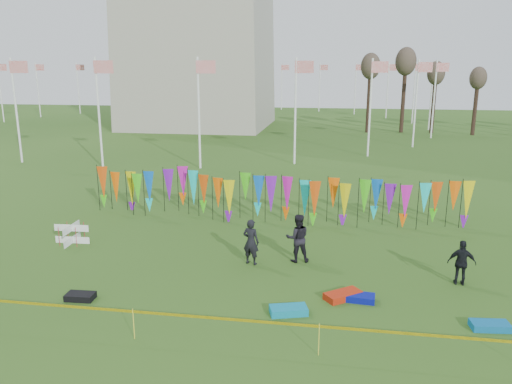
# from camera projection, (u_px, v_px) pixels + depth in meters

# --- Properties ---
(ground) EXTENTS (160.00, 160.00, 0.00)m
(ground) POSITION_uv_depth(u_px,v_px,m) (230.00, 301.00, 15.91)
(ground) COLOR #284C15
(ground) RESTS_ON ground
(flagpole_ring) EXTENTS (57.40, 56.16, 8.00)m
(flagpole_ring) POSITION_uv_depth(u_px,v_px,m) (201.00, 94.00, 63.09)
(flagpole_ring) COLOR white
(flagpole_ring) RESTS_ON ground
(banner_row) EXTENTS (18.64, 0.64, 2.21)m
(banner_row) POSITION_uv_depth(u_px,v_px,m) (274.00, 193.00, 24.14)
(banner_row) COLOR black
(banner_row) RESTS_ON ground
(caution_tape_near) EXTENTS (26.00, 0.02, 0.90)m
(caution_tape_near) POSITION_uv_depth(u_px,v_px,m) (201.00, 318.00, 13.22)
(caution_tape_near) COLOR #FFE505
(caution_tape_near) RESTS_ON ground
(box_kite) EXTENTS (0.77, 0.77, 0.85)m
(box_kite) POSITION_uv_depth(u_px,v_px,m) (72.00, 234.00, 21.03)
(box_kite) COLOR red
(box_kite) RESTS_ON ground
(person_left) EXTENTS (0.74, 0.62, 1.76)m
(person_left) POSITION_uv_depth(u_px,v_px,m) (251.00, 242.00, 18.75)
(person_left) COLOR black
(person_left) RESTS_ON ground
(person_mid) EXTENTS (1.01, 0.75, 1.88)m
(person_mid) POSITION_uv_depth(u_px,v_px,m) (298.00, 238.00, 18.99)
(person_mid) COLOR black
(person_mid) RESTS_ON ground
(person_right) EXTENTS (0.97, 0.61, 1.58)m
(person_right) POSITION_uv_depth(u_px,v_px,m) (462.00, 263.00, 16.97)
(person_right) COLOR black
(person_right) RESTS_ON ground
(kite_bag_turquoise) EXTENTS (1.23, 0.86, 0.22)m
(kite_bag_turquoise) POSITION_uv_depth(u_px,v_px,m) (289.00, 310.00, 15.08)
(kite_bag_turquoise) COLOR #0B89AF
(kite_bag_turquoise) RESTS_ON ground
(kite_bag_blue) EXTENTS (1.05, 0.61, 0.21)m
(kite_bag_blue) POSITION_uv_depth(u_px,v_px,m) (359.00, 297.00, 15.93)
(kite_bag_blue) COLOR #091295
(kite_bag_blue) RESTS_ON ground
(kite_bag_red) EXTENTS (1.30, 1.18, 0.22)m
(kite_bag_red) POSITION_uv_depth(u_px,v_px,m) (343.00, 295.00, 16.06)
(kite_bag_red) COLOR red
(kite_bag_red) RESTS_ON ground
(kite_bag_black) EXTENTS (0.92, 0.56, 0.21)m
(kite_bag_black) POSITION_uv_depth(u_px,v_px,m) (80.00, 296.00, 16.01)
(kite_bag_black) COLOR black
(kite_bag_black) RESTS_ON ground
(kite_bag_teal) EXTENTS (1.11, 0.61, 0.20)m
(kite_bag_teal) POSITION_uv_depth(u_px,v_px,m) (490.00, 326.00, 14.19)
(kite_bag_teal) COLOR #0B65A4
(kite_bag_teal) RESTS_ON ground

